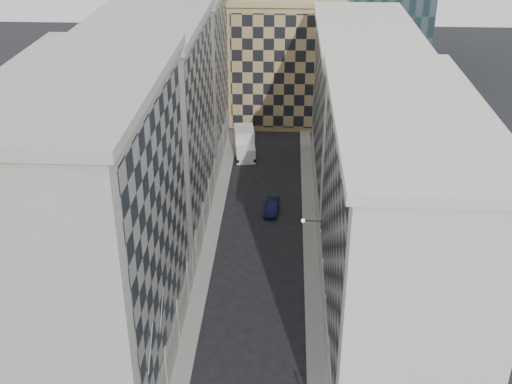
% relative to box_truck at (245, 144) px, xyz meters
% --- Properties ---
extents(sidewalk_west, '(1.50, 100.00, 0.15)m').
position_rel_box_truck_xyz_m(sidewalk_west, '(-2.11, -22.60, -1.44)').
color(sidewalk_west, gray).
rests_on(sidewalk_west, ground).
extents(sidewalk_east, '(1.50, 100.00, 0.15)m').
position_rel_box_truck_xyz_m(sidewalk_east, '(8.39, -22.60, -1.44)').
color(sidewalk_east, gray).
rests_on(sidewalk_east, ground).
extents(bldg_left_a, '(10.80, 22.80, 23.70)m').
position_rel_box_truck_xyz_m(bldg_left_a, '(-7.74, -41.60, 10.31)').
color(bldg_left_a, '#A19A91').
rests_on(bldg_left_a, ground).
extents(bldg_left_b, '(10.80, 22.80, 22.70)m').
position_rel_box_truck_xyz_m(bldg_left_b, '(-7.74, -19.60, 9.81)').
color(bldg_left_b, '#9C9991').
rests_on(bldg_left_b, ground).
extents(bldg_left_c, '(10.80, 22.80, 21.70)m').
position_rel_box_truck_xyz_m(bldg_left_c, '(-7.74, 2.40, 9.31)').
color(bldg_left_c, '#A19A91').
rests_on(bldg_left_c, ground).
extents(bldg_right_a, '(10.80, 26.80, 20.70)m').
position_rel_box_truck_xyz_m(bldg_right_a, '(14.02, -37.60, 8.80)').
color(bldg_right_a, beige).
rests_on(bldg_right_a, ground).
extents(bldg_right_b, '(10.80, 28.80, 19.70)m').
position_rel_box_truck_xyz_m(bldg_right_b, '(14.03, -10.60, 8.33)').
color(bldg_right_b, beige).
rests_on(bldg_right_b, ground).
extents(tan_block, '(16.80, 14.80, 18.80)m').
position_rel_box_truck_xyz_m(tan_block, '(5.14, 15.30, 7.92)').
color(tan_block, tan).
rests_on(tan_block, ground).
extents(flagpoles_left, '(0.10, 6.33, 2.33)m').
position_rel_box_truck_xyz_m(flagpoles_left, '(-2.76, -46.60, 6.48)').
color(flagpoles_left, gray).
rests_on(flagpoles_left, ground).
extents(bracket_lamp, '(1.98, 0.36, 0.36)m').
position_rel_box_truck_xyz_m(bracket_lamp, '(7.52, -28.60, 4.68)').
color(bracket_lamp, black).
rests_on(bracket_lamp, ground).
extents(box_truck, '(3.40, 6.64, 3.49)m').
position_rel_box_truck_xyz_m(box_truck, '(0.00, 0.00, 0.00)').
color(box_truck, silver).
rests_on(box_truck, ground).
extents(dark_car, '(1.74, 4.24, 1.37)m').
position_rel_box_truck_xyz_m(dark_car, '(4.15, -16.02, -0.84)').
color(dark_car, black).
rests_on(dark_car, ground).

